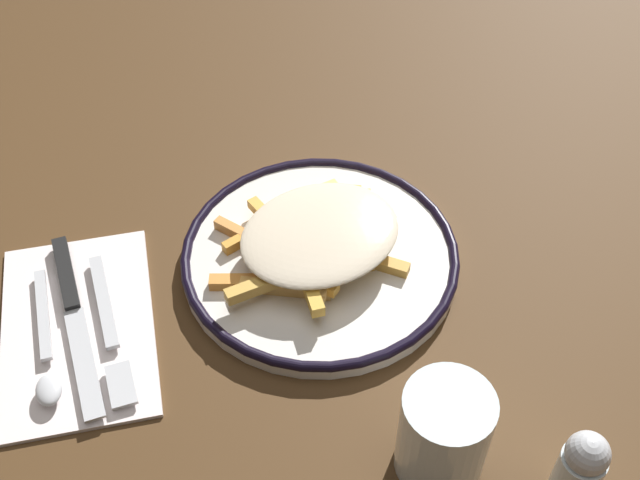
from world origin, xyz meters
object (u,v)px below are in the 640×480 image
object	(u,v)px
napkin	(77,327)
salt_shaker	(580,468)
spoon	(46,359)
water_glass	(444,434)
fork	(109,326)
fries_heap	(318,240)
plate	(320,257)
knife	(73,306)

from	to	relation	value
napkin	salt_shaker	bearing A→B (deg)	143.81
spoon	water_glass	distance (m)	0.35
fork	fries_heap	bearing A→B (deg)	-171.91
spoon	water_glass	bearing A→B (deg)	149.35
plate	fork	world-z (taller)	plate
plate	salt_shaker	size ratio (longest dim) A/B	3.33
fries_heap	fork	size ratio (longest dim) A/B	1.17
fork	salt_shaker	xyz separation A→B (m)	(-0.33, 0.25, 0.03)
fries_heap	water_glass	size ratio (longest dim) A/B	2.27
fork	napkin	bearing A→B (deg)	-23.06
fries_heap	fork	xyz separation A→B (m)	(0.20, 0.03, -0.02)
fork	water_glass	distance (m)	0.31
knife	spoon	xyz separation A→B (m)	(0.03, 0.05, 0.00)
spoon	knife	bearing A→B (deg)	-115.89
water_glass	salt_shaker	xyz separation A→B (m)	(-0.09, 0.05, -0.00)
knife	fries_heap	bearing A→B (deg)	179.50
fork	salt_shaker	bearing A→B (deg)	142.84
fries_heap	spoon	xyz separation A→B (m)	(0.26, 0.05, -0.02)
fries_heap	water_glass	xyz separation A→B (m)	(-0.04, 0.23, 0.01)
fork	spoon	bearing A→B (deg)	22.01
napkin	water_glass	world-z (taller)	water_glass
napkin	knife	distance (m)	0.02
knife	salt_shaker	bearing A→B (deg)	142.02
fries_heap	fork	bearing A→B (deg)	8.09
fork	salt_shaker	distance (m)	0.42
fork	spoon	world-z (taller)	spoon
napkin	fries_heap	bearing A→B (deg)	-175.87
fries_heap	fork	world-z (taller)	fries_heap
water_glass	fries_heap	bearing A→B (deg)	-80.71
fries_heap	spoon	distance (m)	0.27
fries_heap	water_glass	world-z (taller)	water_glass
napkin	knife	size ratio (longest dim) A/B	1.02
napkin	spoon	distance (m)	0.05
plate	napkin	xyz separation A→B (m)	(0.23, 0.02, -0.01)
napkin	salt_shaker	distance (m)	0.45
napkin	salt_shaker	xyz separation A→B (m)	(-0.36, 0.26, 0.04)
plate	spoon	world-z (taller)	same
plate	water_glass	bearing A→B (deg)	98.79
salt_shaker	fork	bearing A→B (deg)	-37.16
plate	knife	xyz separation A→B (m)	(0.24, -0.00, 0.00)
water_glass	spoon	bearing A→B (deg)	-30.65
fries_heap	spoon	world-z (taller)	fries_heap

